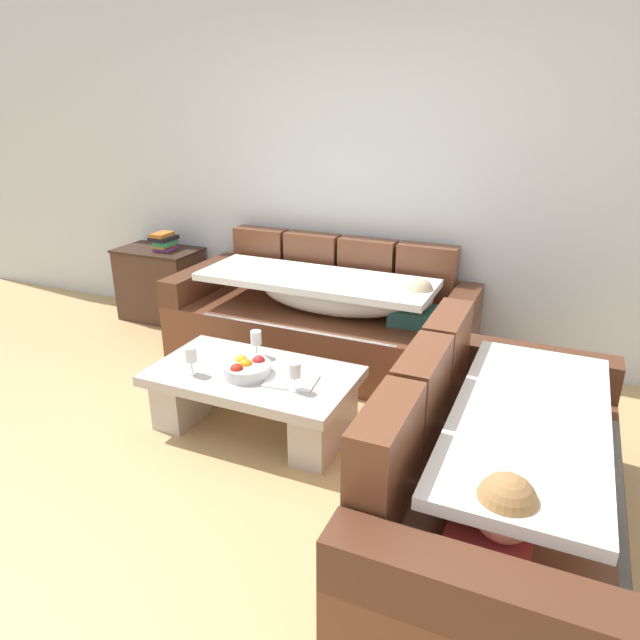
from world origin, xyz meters
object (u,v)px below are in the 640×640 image
Objects in this scene: couch_along_wall at (324,319)px; fruit_bowl at (247,368)px; book_stack_on_cabinet at (164,241)px; open_magazine at (291,381)px; couch_near_window at (497,482)px; wine_glass_near_right at (295,371)px; coffee_table at (254,393)px; side_cabinet at (161,284)px; wine_glass_near_left at (191,356)px; wine_glass_far_back at (256,339)px.

fruit_bowl is at bearing -90.33° from couch_along_wall.
open_magazine is at bearing -35.09° from book_stack_on_cabinet.
couch_near_window reaches higher than wine_glass_near_right.
couch_near_window is 6.66× the size of fruit_bowl.
coffee_table is 1.67× the size of side_cabinet.
couch_along_wall is at bearing 89.67° from fruit_bowl.
wine_glass_near_left is at bearing -158.21° from fruit_bowl.
open_magazine is 1.27× the size of book_stack_on_cabinet.
fruit_bowl is at bearing 75.65° from couch_near_window.
wine_glass_near_left is (-0.30, -0.12, 0.07)m from fruit_bowl.
book_stack_on_cabinet is at bearing 0.24° from side_cabinet.
coffee_table is 0.43m from wine_glass_near_left.
wine_glass_near_right is (-1.13, 0.32, 0.16)m from couch_near_window.
couch_along_wall is 1.12m from fruit_bowl.
couch_along_wall is 3.07× the size of side_cabinet.
open_magazine is at bearing 128.61° from wine_glass_near_right.
couch_near_window is at bearing -15.81° from wine_glass_near_right.
couch_near_window reaches higher than fruit_bowl.
side_cabinet reaches higher than coffee_table.
couch_near_window reaches higher than coffee_table.
couch_near_window is 1.18m from wine_glass_near_right.
coffee_table is 7.23× the size of wine_glass_far_back.
couch_along_wall is at bearing 105.85° from wine_glass_near_right.
side_cabinet is (-1.68, 1.34, -0.10)m from fruit_bowl.
wine_glass_near_right reaches higher than fruit_bowl.
couch_along_wall is 2.08m from couch_near_window.
coffee_table is 0.19m from fruit_bowl.
book_stack_on_cabinet is at bearing 137.36° from open_magazine.
couch_along_wall is at bearing 44.43° from couch_near_window.
couch_along_wall reaches higher than open_magazine.
coffee_table is at bearing -37.38° from side_cabinet.
side_cabinet is at bearing 61.39° from couch_near_window.
couch_along_wall reaches higher than wine_glass_far_back.
fruit_bowl is at bearing 21.79° from wine_glass_near_left.
book_stack_on_cabinet is (-1.61, 1.29, 0.48)m from coffee_table.
fruit_bowl reaches higher than coffee_table.
couch_along_wall is 7.89× the size of fruit_bowl.
fruit_bowl is 0.28m from open_magazine.
couch_near_window is at bearing -14.35° from fruit_bowl.
wine_glass_far_back is 0.59× the size of open_magazine.
couch_along_wall is 7.89× the size of open_magazine.
couch_along_wall is 13.31× the size of wine_glass_near_left.
couch_near_window is 3.58m from side_cabinet.
side_cabinet is (-3.14, 1.71, -0.01)m from couch_near_window.
side_cabinet reaches higher than fruit_bowl.
couch_near_window is 1.26m from open_magazine.
wine_glass_near_left is 2.02m from side_cabinet.
side_cabinet reaches higher than wine_glass_near_right.
couch_along_wall reaches higher than book_stack_on_cabinet.
side_cabinet is (-1.69, 0.23, -0.01)m from couch_along_wall.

